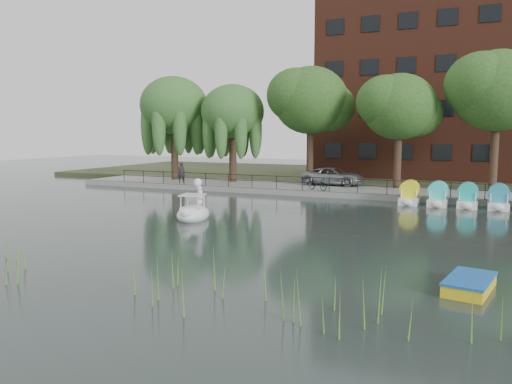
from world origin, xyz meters
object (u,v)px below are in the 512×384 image
Objects in this scene: minivan at (333,175)px; swan_boat at (193,211)px; pedestrian at (181,171)px; yellow_rowboat at (470,284)px; bicycle at (318,183)px.

swan_boat reaches higher than minivan.
swan_boat is at bearing 80.53° from pedestrian.
pedestrian is 29.76m from yellow_rowboat.
pedestrian is at bearing 149.04° from yellow_rowboat.
bicycle is 11.81m from pedestrian.
yellow_rowboat is at bearing -155.71° from minivan.
swan_boat is at bearing -168.69° from bicycle.
minivan reaches higher than yellow_rowboat.
minivan reaches higher than bicycle.
pedestrian is (-11.88, -3.49, 0.19)m from minivan.
bicycle is at bearing 128.96° from yellow_rowboat.
bicycle is at bearing 134.06° from pedestrian.
swan_boat is at bearing 162.93° from yellow_rowboat.
yellow_rowboat is (22.34, -19.63, -1.17)m from pedestrian.
minivan is 3.80m from bicycle.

